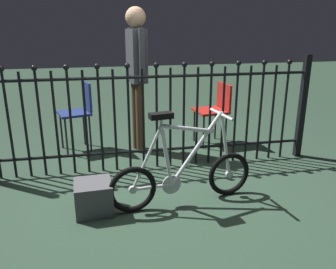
# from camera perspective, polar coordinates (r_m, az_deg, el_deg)

# --- Properties ---
(ground_plane) EXTENTS (20.00, 20.00, 0.00)m
(ground_plane) POSITION_cam_1_polar(r_m,az_deg,el_deg) (3.45, -0.40, -9.91)
(ground_plane) COLOR #2A4131
(iron_fence) EXTENTS (3.68, 0.07, 1.24)m
(iron_fence) POSITION_cam_1_polar(r_m,az_deg,el_deg) (3.89, -3.30, 3.29)
(iron_fence) COLOR black
(iron_fence) RESTS_ON ground
(bicycle) EXTENTS (1.37, 0.40, 0.88)m
(bicycle) POSITION_cam_1_polar(r_m,az_deg,el_deg) (3.21, 2.44, -6.31)
(bicycle) COLOR black
(bicycle) RESTS_ON ground
(chair_navy) EXTENTS (0.47, 0.46, 0.88)m
(chair_navy) POSITION_cam_1_polar(r_m,az_deg,el_deg) (4.63, -14.10, 4.14)
(chair_navy) COLOR black
(chair_navy) RESTS_ON ground
(chair_red) EXTENTS (0.45, 0.45, 0.82)m
(chair_red) POSITION_cam_1_polar(r_m,az_deg,el_deg) (4.77, 7.71, 4.46)
(chair_red) COLOR black
(chair_red) RESTS_ON ground
(person_visitor) EXTENTS (0.24, 0.47, 1.77)m
(person_visitor) POSITION_cam_1_polar(r_m,az_deg,el_deg) (4.37, -5.04, 10.80)
(person_visitor) COLOR #4C3823
(person_visitor) RESTS_ON ground
(display_crate) EXTENTS (0.34, 0.34, 0.28)m
(display_crate) POSITION_cam_1_polar(r_m,az_deg,el_deg) (3.20, -11.94, -9.86)
(display_crate) COLOR #4C4C51
(display_crate) RESTS_ON ground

